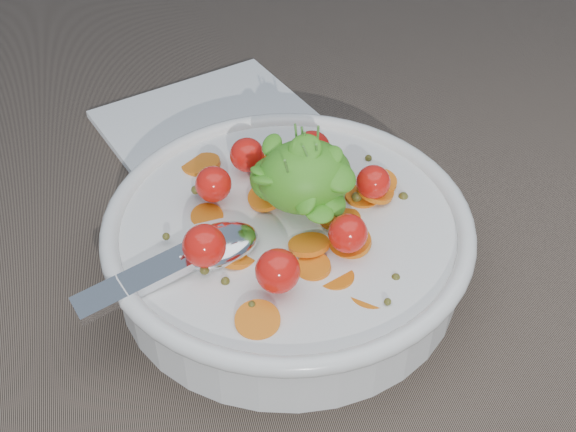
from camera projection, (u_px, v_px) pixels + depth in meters
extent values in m
plane|color=#6A5A4C|center=(262.00, 269.00, 0.53)|extent=(6.00, 6.00, 0.00)
cylinder|color=white|center=(288.00, 246.00, 0.51)|extent=(0.24, 0.24, 0.05)
torus|color=white|center=(288.00, 222.00, 0.50)|extent=(0.26, 0.26, 0.01)
cylinder|color=white|center=(288.00, 266.00, 0.53)|extent=(0.12, 0.12, 0.01)
cylinder|color=brown|center=(288.00, 246.00, 0.51)|extent=(0.22, 0.22, 0.04)
cylinder|color=orange|center=(207.00, 217.00, 0.50)|extent=(0.03, 0.03, 0.01)
cylinder|color=orange|center=(335.00, 279.00, 0.46)|extent=(0.03, 0.03, 0.01)
cylinder|color=orange|center=(234.00, 255.00, 0.48)|extent=(0.03, 0.04, 0.02)
cylinder|color=orange|center=(266.00, 196.00, 0.51)|extent=(0.03, 0.03, 0.01)
cylinder|color=orange|center=(313.00, 268.00, 0.46)|extent=(0.03, 0.03, 0.01)
cylinder|color=orange|center=(371.00, 295.00, 0.45)|extent=(0.04, 0.04, 0.01)
cylinder|color=orange|center=(380.00, 182.00, 0.52)|extent=(0.04, 0.04, 0.01)
cylinder|color=orange|center=(309.00, 245.00, 0.48)|extent=(0.04, 0.04, 0.01)
cylinder|color=orange|center=(277.00, 167.00, 0.53)|extent=(0.03, 0.03, 0.01)
cylinder|color=orange|center=(290.00, 171.00, 0.53)|extent=(0.04, 0.04, 0.01)
cylinder|color=orange|center=(350.00, 243.00, 0.48)|extent=(0.04, 0.04, 0.01)
cylinder|color=orange|center=(362.00, 197.00, 0.52)|extent=(0.03, 0.03, 0.01)
cylinder|color=orange|center=(375.00, 191.00, 0.51)|extent=(0.03, 0.03, 0.01)
cylinder|color=orange|center=(201.00, 165.00, 0.55)|extent=(0.03, 0.03, 0.01)
cylinder|color=orange|center=(339.00, 218.00, 0.50)|extent=(0.04, 0.04, 0.01)
cylinder|color=orange|center=(258.00, 321.00, 0.43)|extent=(0.03, 0.03, 0.01)
sphere|color=#4F4D1A|center=(273.00, 151.00, 0.56)|extent=(0.01, 0.01, 0.01)
sphere|color=#4F4D1A|center=(225.00, 281.00, 0.46)|extent=(0.01, 0.01, 0.01)
sphere|color=#4F4D1A|center=(199.00, 230.00, 0.49)|extent=(0.01, 0.01, 0.01)
sphere|color=#4F4D1A|center=(396.00, 278.00, 0.46)|extent=(0.01, 0.01, 0.01)
sphere|color=#4F4D1A|center=(204.00, 270.00, 0.46)|extent=(0.01, 0.01, 0.01)
sphere|color=#4F4D1A|center=(196.00, 190.00, 0.51)|extent=(0.01, 0.01, 0.01)
sphere|color=#4F4D1A|center=(205.00, 250.00, 0.47)|extent=(0.00, 0.00, 0.00)
sphere|color=#4F4D1A|center=(326.00, 196.00, 0.52)|extent=(0.01, 0.01, 0.01)
sphere|color=#4F4D1A|center=(352.00, 190.00, 0.53)|extent=(0.01, 0.01, 0.01)
sphere|color=#4F4D1A|center=(368.00, 158.00, 0.55)|extent=(0.01, 0.01, 0.01)
sphere|color=#4F4D1A|center=(321.00, 192.00, 0.51)|extent=(0.01, 0.01, 0.01)
sphere|color=#4F4D1A|center=(388.00, 302.00, 0.44)|extent=(0.00, 0.00, 0.00)
sphere|color=#4F4D1A|center=(250.00, 236.00, 0.48)|extent=(0.01, 0.01, 0.01)
sphere|color=#4F4D1A|center=(273.00, 169.00, 0.54)|extent=(0.01, 0.01, 0.01)
sphere|color=#4F4D1A|center=(252.00, 305.00, 0.44)|extent=(0.00, 0.00, 0.00)
sphere|color=#4F4D1A|center=(357.00, 197.00, 0.51)|extent=(0.01, 0.01, 0.01)
sphere|color=#4F4D1A|center=(166.00, 236.00, 0.48)|extent=(0.01, 0.01, 0.01)
sphere|color=#4F4D1A|center=(403.00, 197.00, 0.52)|extent=(0.01, 0.01, 0.01)
sphere|color=red|center=(373.00, 182.00, 0.51)|extent=(0.02, 0.02, 0.02)
sphere|color=red|center=(312.00, 149.00, 0.53)|extent=(0.03, 0.03, 0.03)
sphere|color=red|center=(247.00, 155.00, 0.53)|extent=(0.03, 0.03, 0.03)
sphere|color=red|center=(213.00, 184.00, 0.50)|extent=(0.03, 0.03, 0.03)
sphere|color=red|center=(204.00, 246.00, 0.46)|extent=(0.03, 0.03, 0.03)
sphere|color=red|center=(278.00, 271.00, 0.44)|extent=(0.03, 0.03, 0.03)
sphere|color=red|center=(348.00, 233.00, 0.47)|extent=(0.03, 0.03, 0.03)
ellipsoid|color=#4CA725|center=(305.00, 176.00, 0.49)|extent=(0.06, 0.06, 0.05)
ellipsoid|color=#4CA725|center=(277.00, 179.00, 0.50)|extent=(0.04, 0.04, 0.03)
ellipsoid|color=#4CA725|center=(305.00, 150.00, 0.47)|extent=(0.02, 0.02, 0.02)
ellipsoid|color=#4CA725|center=(303.00, 161.00, 0.50)|extent=(0.02, 0.02, 0.02)
ellipsoid|color=#4CA725|center=(297.00, 175.00, 0.48)|extent=(0.02, 0.02, 0.01)
ellipsoid|color=#4CA725|center=(260.00, 172.00, 0.48)|extent=(0.02, 0.02, 0.02)
ellipsoid|color=#4CA725|center=(304.00, 164.00, 0.48)|extent=(0.02, 0.02, 0.02)
ellipsoid|color=#4CA725|center=(288.00, 158.00, 0.49)|extent=(0.03, 0.02, 0.02)
ellipsoid|color=#4CA725|center=(332.00, 156.00, 0.48)|extent=(0.02, 0.02, 0.01)
ellipsoid|color=#4CA725|center=(306.00, 200.00, 0.47)|extent=(0.02, 0.03, 0.02)
ellipsoid|color=#4CA725|center=(305.00, 149.00, 0.47)|extent=(0.03, 0.03, 0.02)
ellipsoid|color=#4CA725|center=(316.00, 163.00, 0.49)|extent=(0.02, 0.02, 0.01)
ellipsoid|color=#4CA725|center=(282.00, 173.00, 0.49)|extent=(0.03, 0.03, 0.02)
ellipsoid|color=#4CA725|center=(319.00, 213.00, 0.47)|extent=(0.03, 0.03, 0.01)
ellipsoid|color=#4CA725|center=(324.00, 161.00, 0.47)|extent=(0.02, 0.02, 0.01)
ellipsoid|color=#4CA725|center=(335.00, 203.00, 0.48)|extent=(0.02, 0.02, 0.02)
ellipsoid|color=#4CA725|center=(272.00, 145.00, 0.49)|extent=(0.02, 0.02, 0.01)
ellipsoid|color=#4CA725|center=(327.00, 148.00, 0.51)|extent=(0.02, 0.02, 0.02)
ellipsoid|color=#4CA725|center=(266.00, 180.00, 0.47)|extent=(0.03, 0.03, 0.02)
ellipsoid|color=#4CA725|center=(338.00, 177.00, 0.47)|extent=(0.03, 0.04, 0.02)
cylinder|color=#4C8C33|center=(317.00, 152.00, 0.49)|extent=(0.00, 0.00, 0.04)
cylinder|color=#4C8C33|center=(289.00, 177.00, 0.47)|extent=(0.01, 0.01, 0.04)
cylinder|color=#4C8C33|center=(314.00, 170.00, 0.47)|extent=(0.02, 0.00, 0.04)
cylinder|color=#4C8C33|center=(317.00, 164.00, 0.48)|extent=(0.01, 0.01, 0.04)
cylinder|color=#4C8C33|center=(298.00, 153.00, 0.49)|extent=(0.00, 0.01, 0.04)
cylinder|color=#4C8C33|center=(302.00, 158.00, 0.48)|extent=(0.00, 0.00, 0.04)
cylinder|color=#4C8C33|center=(305.00, 157.00, 0.49)|extent=(0.00, 0.01, 0.04)
ellipsoid|color=silver|center=(218.00, 245.00, 0.47)|extent=(0.07, 0.05, 0.02)
cube|color=silver|center=(156.00, 272.00, 0.46)|extent=(0.11, 0.05, 0.02)
cylinder|color=silver|center=(194.00, 255.00, 0.47)|extent=(0.02, 0.02, 0.01)
cube|color=white|center=(212.00, 126.00, 0.66)|extent=(0.22, 0.21, 0.01)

